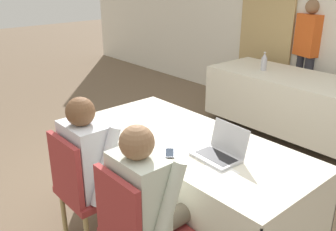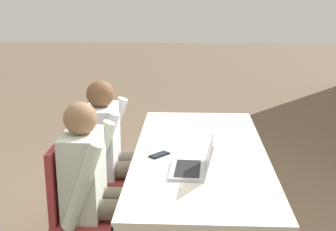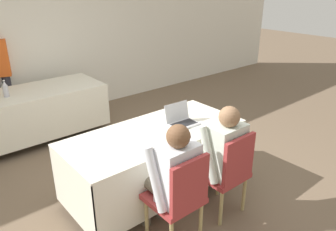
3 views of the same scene
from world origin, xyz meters
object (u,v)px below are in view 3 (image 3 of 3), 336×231
(cell_phone, at_px, (177,137))
(water_bottle, at_px, (5,89))
(person_white_shirt, at_px, (220,152))
(chair_near_left, at_px, (179,196))
(chair_near_right, at_px, (227,171))
(person_checkered_shirt, at_px, (172,175))
(laptop, at_px, (182,120))

(cell_phone, relative_size, water_bottle, 0.64)
(person_white_shirt, bearing_deg, chair_near_left, 9.33)
(cell_phone, distance_m, chair_near_right, 0.59)
(cell_phone, xyz_separation_m, chair_near_left, (-0.39, -0.48, -0.26))
(chair_near_left, xyz_separation_m, person_checkered_shirt, (0.00, 0.10, 0.16))
(chair_near_right, xyz_separation_m, person_checkered_shirt, (-0.63, 0.10, 0.16))
(cell_phone, bearing_deg, laptop, -7.75)
(laptop, xyz_separation_m, person_checkered_shirt, (-0.66, -0.60, -0.13))
(person_checkered_shirt, bearing_deg, water_bottle, -78.75)
(cell_phone, relative_size, chair_near_left, 0.16)
(cell_phone, distance_m, person_checkered_shirt, 0.55)
(person_checkered_shirt, distance_m, person_white_shirt, 0.63)
(water_bottle, distance_m, person_white_shirt, 3.05)
(person_checkered_shirt, height_order, person_white_shirt, same)
(cell_phone, xyz_separation_m, water_bottle, (-0.95, 2.43, 0.10))
(water_bottle, height_order, chair_near_right, water_bottle)
(chair_near_left, relative_size, chair_near_right, 1.00)
(laptop, bearing_deg, chair_near_right, -89.08)
(laptop, height_order, water_bottle, water_bottle)
(cell_phone, bearing_deg, person_checkered_shirt, 175.31)
(laptop, distance_m, chair_near_left, 1.00)
(water_bottle, xyz_separation_m, chair_near_right, (1.19, -2.90, -0.36))
(cell_phone, xyz_separation_m, chair_near_right, (0.24, -0.48, -0.26))
(laptop, height_order, person_white_shirt, person_white_shirt)
(laptop, xyz_separation_m, water_bottle, (-1.21, 2.20, 0.06))
(person_white_shirt, bearing_deg, laptop, -92.61)
(person_white_shirt, bearing_deg, water_bottle, -67.05)
(chair_near_left, distance_m, person_checkered_shirt, 0.19)
(chair_near_left, relative_size, person_checkered_shirt, 0.78)
(cell_phone, relative_size, chair_near_right, 0.16)
(water_bottle, relative_size, person_white_shirt, 0.20)
(laptop, distance_m, person_checkered_shirt, 0.90)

